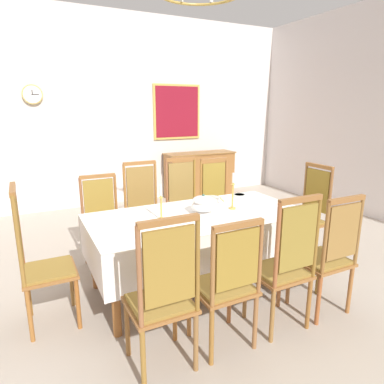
{
  "coord_description": "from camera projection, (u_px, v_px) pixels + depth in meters",
  "views": [
    {
      "loc": [
        -1.49,
        -3.07,
        1.8
      ],
      "look_at": [
        -0.09,
        -0.28,
        1.02
      ],
      "focal_mm": 31.79,
      "sensor_mm": 36.0,
      "label": 1
    }
  ],
  "objects": [
    {
      "name": "chair_north_c",
      "position": [
        185.0,
        204.0,
        4.33
      ],
      "size": [
        0.44,
        0.42,
        1.18
      ],
      "rotation": [
        0.0,
        0.0,
        3.14
      ],
      "color": "#9A6431",
      "rests_on": "ground"
    },
    {
      "name": "candlestick_west",
      "position": [
        161.0,
        206.0,
        3.15
      ],
      "size": [
        0.07,
        0.07,
        0.34
      ],
      "color": "gold",
      "rests_on": "tablecloth"
    },
    {
      "name": "chair_south_b",
      "position": [
        227.0,
        282.0,
        2.5
      ],
      "size": [
        0.44,
        0.42,
        1.05
      ],
      "color": "#9F6430",
      "rests_on": "ground"
    },
    {
      "name": "candlestick_east",
      "position": [
        233.0,
        194.0,
        3.49
      ],
      "size": [
        0.07,
        0.07,
        0.38
      ],
      "color": "gold",
      "rests_on": "tablecloth"
    },
    {
      "name": "chair_north_a",
      "position": [
        103.0,
        220.0,
        3.88
      ],
      "size": [
        0.44,
        0.42,
        1.05
      ],
      "rotation": [
        0.0,
        0.0,
        3.14
      ],
      "color": "#955A32",
      "rests_on": "ground"
    },
    {
      "name": "spoon_primary",
      "position": [
        220.0,
        198.0,
        3.91
      ],
      "size": [
        0.06,
        0.17,
        0.01
      ],
      "rotation": [
        0.0,
        0.0,
        -0.25
      ],
      "color": "gold",
      "rests_on": "tablecloth"
    },
    {
      "name": "chair_south_d",
      "position": [
        328.0,
        254.0,
        2.94
      ],
      "size": [
        0.44,
        0.42,
        1.1
      ],
      "color": "#996136",
      "rests_on": "ground"
    },
    {
      "name": "chair_north_b",
      "position": [
        144.0,
        210.0,
        4.09
      ],
      "size": [
        0.44,
        0.42,
        1.17
      ],
      "rotation": [
        0.0,
        0.0,
        3.14
      ],
      "color": "#975E27",
      "rests_on": "ground"
    },
    {
      "name": "chair_head_east",
      "position": [
        308.0,
        212.0,
        4.04
      ],
      "size": [
        0.42,
        0.44,
        1.15
      ],
      "rotation": [
        0.0,
        0.0,
        1.57
      ],
      "color": "olive",
      "rests_on": "ground"
    },
    {
      "name": "bowl_far_left",
      "position": [
        240.0,
        195.0,
        3.98
      ],
      "size": [
        0.14,
        0.14,
        0.03
      ],
      "color": "white",
      "rests_on": "tablecloth"
    },
    {
      "name": "sideboard",
      "position": [
        200.0,
        174.0,
        6.93
      ],
      "size": [
        1.44,
        0.48,
        0.9
      ],
      "rotation": [
        0.0,
        0.0,
        3.14
      ],
      "color": "#955F2F",
      "rests_on": "ground"
    },
    {
      "name": "bowl_far_right",
      "position": [
        182.0,
        230.0,
        2.86
      ],
      "size": [
        0.15,
        0.15,
        0.03
      ],
      "color": "white",
      "rests_on": "tablecloth"
    },
    {
      "name": "back_wall",
      "position": [
        109.0,
        111.0,
        6.16
      ],
      "size": [
        7.21,
        0.08,
        3.43
      ],
      "primitive_type": "cube",
      "color": "silver",
      "rests_on": "ground"
    },
    {
      "name": "mounted_clock",
      "position": [
        32.0,
        94.0,
        5.49
      ],
      "size": [
        0.31,
        0.06,
        0.31
      ],
      "color": "#D1B251"
    },
    {
      "name": "framed_painting",
      "position": [
        177.0,
        112.0,
        6.69
      ],
      "size": [
        0.98,
        0.05,
        1.05
      ],
      "color": "#D1B251"
    },
    {
      "name": "spoon_secondary",
      "position": [
        299.0,
        209.0,
        3.51
      ],
      "size": [
        0.05,
        0.18,
        0.01
      ],
      "rotation": [
        0.0,
        0.0,
        0.16
      ],
      "color": "gold",
      "rests_on": "tablecloth"
    },
    {
      "name": "chair_south_c",
      "position": [
        285.0,
        263.0,
        2.72
      ],
      "size": [
        0.44,
        0.42,
        1.16
      ],
      "color": "olive",
      "rests_on": "ground"
    },
    {
      "name": "bowl_near_left",
      "position": [
        212.0,
        199.0,
        3.83
      ],
      "size": [
        0.19,
        0.19,
        0.04
      ],
      "color": "white",
      "rests_on": "tablecloth"
    },
    {
      "name": "tablecloth",
      "position": [
        199.0,
        224.0,
        3.38
      ],
      "size": [
        2.14,
        1.06,
        0.4
      ],
      "color": "white",
      "rests_on": "dining_table"
    },
    {
      "name": "soup_tureen",
      "position": [
        203.0,
        204.0,
        3.35
      ],
      "size": [
        0.24,
        0.24,
        0.2
      ],
      "color": "white",
      "rests_on": "tablecloth"
    },
    {
      "name": "chair_north_d",
      "position": [
        218.0,
        201.0,
        4.54
      ],
      "size": [
        0.44,
        0.42,
        1.13
      ],
      "rotation": [
        0.0,
        0.0,
        3.14
      ],
      "color": "#955A2C",
      "rests_on": "ground"
    },
    {
      "name": "ground",
      "position": [
        188.0,
        276.0,
        3.76
      ],
      "size": [
        7.21,
        6.45,
        0.04
      ],
      "primitive_type": "cube",
      "color": "#B6AA9B"
    },
    {
      "name": "dining_table",
      "position": [
        199.0,
        222.0,
        3.37
      ],
      "size": [
        2.12,
        1.04,
        0.77
      ],
      "color": "#985A29",
      "rests_on": "ground"
    },
    {
      "name": "chair_head_west",
      "position": [
        38.0,
        259.0,
        2.75
      ],
      "size": [
        0.42,
        0.44,
        1.22
      ],
      "rotation": [
        0.0,
        0.0,
        -1.57
      ],
      "color": "olive",
      "rests_on": "ground"
    },
    {
      "name": "bowl_near_right",
      "position": [
        294.0,
        209.0,
        3.44
      ],
      "size": [
        0.15,
        0.15,
        0.04
      ],
      "color": "white",
      "rests_on": "tablecloth"
    },
    {
      "name": "chair_south_a",
      "position": [
        163.0,
        295.0,
        2.27
      ],
      "size": [
        0.44,
        0.42,
        1.16
      ],
      "color": "brown",
      "rests_on": "ground"
    }
  ]
}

